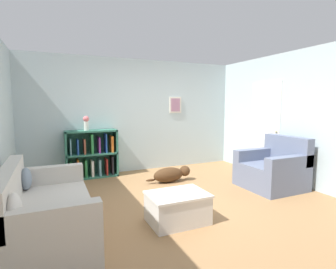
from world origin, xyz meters
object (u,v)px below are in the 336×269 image
at_px(recliner_chair, 273,170).
at_px(coffee_table, 177,207).
at_px(vase, 86,122).
at_px(dog, 171,174).
at_px(couch, 44,213).
at_px(bookshelf, 92,155).

xyz_separation_m(recliner_chair, coffee_table, (-2.30, -0.59, -0.13)).
height_order(coffee_table, vase, vase).
distance_m(dog, vase, 2.08).
xyz_separation_m(couch, dog, (2.30, 1.43, -0.15)).
bearing_deg(vase, bookshelf, 11.65).
height_order(couch, vase, vase).
bearing_deg(couch, dog, 31.86).
xyz_separation_m(dog, vase, (-1.50, 1.01, 1.04)).
bearing_deg(recliner_chair, coffee_table, -165.63).
bearing_deg(vase, coffee_table, -73.23).
distance_m(recliner_chair, vase, 3.85).
relative_size(couch, bookshelf, 1.67).
bearing_deg(bookshelf, dog, -36.29).
bearing_deg(vase, recliner_chair, -34.13).
bearing_deg(bookshelf, vase, -168.35).
xyz_separation_m(couch, bookshelf, (0.90, 2.46, 0.17)).
distance_m(bookshelf, dog, 1.77).
relative_size(recliner_chair, dog, 1.06).
bearing_deg(bookshelf, coffee_table, -75.26).
relative_size(bookshelf, recliner_chair, 1.07).
distance_m(bookshelf, vase, 0.72).
bearing_deg(dog, vase, 146.07).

